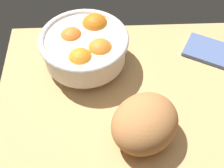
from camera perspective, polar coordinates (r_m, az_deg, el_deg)
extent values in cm
cube|color=tan|center=(81.86, 8.37, -3.41)|extent=(81.17, 55.61, 3.00)
cylinder|color=white|center=(86.71, -4.68, 4.16)|extent=(10.22, 10.22, 2.51)
cylinder|color=white|center=(83.43, -4.88, 6.28)|extent=(21.16, 21.16, 6.62)
torus|color=white|center=(81.12, -5.04, 7.93)|extent=(22.76, 22.76, 1.60)
sphere|color=orange|center=(84.01, -7.14, 7.82)|extent=(6.50, 6.50, 6.50)
sphere|color=orange|center=(80.18, -2.09, 5.69)|extent=(6.85, 6.85, 6.85)
sphere|color=orange|center=(78.34, -5.57, 4.00)|extent=(6.72, 6.72, 6.72)
sphere|color=orange|center=(86.65, -3.02, 9.98)|extent=(7.47, 7.47, 7.47)
ellipsoid|color=#C17C45|center=(70.20, 5.81, -6.91)|extent=(20.81, 20.80, 10.55)
cube|color=#53679B|center=(93.81, 17.02, 5.55)|extent=(16.55, 14.73, 1.16)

